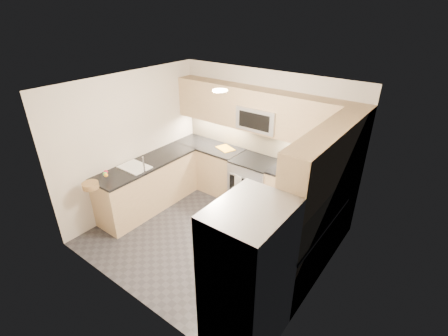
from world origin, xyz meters
TOP-DOWN VIEW (x-y plane):
  - floor at (0.00, 0.00)m, footprint 3.60×3.20m
  - ceiling at (0.00, 0.00)m, footprint 3.60×3.20m
  - wall_back at (0.00, 1.60)m, footprint 3.60×0.02m
  - wall_front at (0.00, -1.60)m, footprint 3.60×0.02m
  - wall_left at (-1.80, 0.00)m, footprint 0.02×3.20m
  - wall_right at (1.80, 0.00)m, footprint 0.02×3.20m
  - base_cab_back_left at (-1.09, 1.30)m, footprint 1.42×0.60m
  - base_cab_back_right at (1.09, 1.30)m, footprint 1.42×0.60m
  - base_cab_right at (1.50, 0.15)m, footprint 0.60×1.70m
  - base_cab_peninsula at (-1.50, 0.00)m, footprint 0.60×2.00m
  - countertop_back_left at (-1.09, 1.30)m, footprint 1.42×0.63m
  - countertop_back_right at (1.09, 1.30)m, footprint 1.42×0.63m
  - countertop_right at (1.50, 0.15)m, footprint 0.63×1.70m
  - countertop_peninsula at (-1.50, 0.00)m, footprint 0.63×2.00m
  - upper_cab_back at (0.00, 1.43)m, footprint 3.60×0.35m
  - upper_cab_right at (1.62, 0.28)m, footprint 0.35×1.95m
  - backsplash_back at (0.00, 1.60)m, footprint 3.60×0.01m
  - backsplash_right at (1.80, 0.45)m, footprint 0.01×2.30m
  - gas_range at (0.00, 1.28)m, footprint 0.76×0.65m
  - range_cooktop at (0.00, 1.28)m, footprint 0.76×0.65m
  - oven_door_glass at (0.00, 0.95)m, footprint 0.62×0.02m
  - oven_handle at (0.00, 0.93)m, footprint 0.60×0.02m
  - microwave at (0.00, 1.40)m, footprint 0.76×0.40m
  - microwave_door at (0.00, 1.20)m, footprint 0.60×0.01m
  - refrigerator at (1.45, -1.15)m, footprint 0.70×0.90m
  - fridge_handle_left at (1.08, -1.33)m, footprint 0.02×0.02m
  - fridge_handle_right at (1.08, -0.97)m, footprint 0.02×0.02m
  - sink_basin at (-1.50, -0.25)m, footprint 0.52×0.38m
  - faucet at (-1.24, -0.25)m, footprint 0.03×0.03m
  - utensil_bowl at (1.63, 1.17)m, footprint 0.39×0.39m
  - cutting_board at (-0.72, 1.35)m, footprint 0.42×0.36m
  - fruit_basket at (-1.49, -1.11)m, footprint 0.26×0.26m
  - fruit_apple at (-1.56, -0.77)m, footprint 0.07×0.07m
  - fruit_pear at (-1.51, -0.82)m, footprint 0.07×0.07m
  - dish_towel_check at (-0.10, 0.91)m, footprint 0.19×0.08m
  - dish_towel_blue at (0.16, 0.91)m, footprint 0.18×0.02m
  - fruit_orange at (-1.47, -0.83)m, footprint 0.06×0.06m

SIDE VIEW (x-z plane):
  - floor at x=0.00m, z-range 0.00..0.00m
  - base_cab_back_left at x=-1.09m, z-range 0.00..0.90m
  - base_cab_back_right at x=1.09m, z-range 0.00..0.90m
  - base_cab_right at x=1.50m, z-range 0.00..0.90m
  - base_cab_peninsula at x=-1.50m, z-range 0.00..0.90m
  - oven_door_glass at x=0.00m, z-range 0.22..0.68m
  - gas_range at x=0.00m, z-range 0.00..0.91m
  - dish_towel_check at x=-0.10m, z-range 0.37..0.73m
  - dish_towel_blue at x=0.16m, z-range 0.38..0.72m
  - oven_handle at x=0.00m, z-range 0.71..0.73m
  - sink_basin at x=-1.50m, z-range 0.80..0.96m
  - refrigerator at x=1.45m, z-range 0.00..1.80m
  - range_cooktop at x=0.00m, z-range 0.90..0.93m
  - countertop_back_left at x=-1.09m, z-range 0.90..0.94m
  - countertop_back_right at x=1.09m, z-range 0.90..0.94m
  - countertop_right at x=1.50m, z-range 0.90..0.94m
  - countertop_peninsula at x=-1.50m, z-range 0.90..0.94m
  - cutting_board at x=-0.72m, z-range 0.94..0.95m
  - fridge_handle_left at x=1.08m, z-range 0.35..1.55m
  - fridge_handle_right at x=1.08m, z-range 0.35..1.55m
  - fruit_basket at x=-1.49m, z-range 0.94..1.03m
  - utensil_bowl at x=1.63m, z-range 0.94..1.12m
  - fruit_orange at x=-1.47m, z-range 1.02..1.08m
  - fruit_apple at x=-1.56m, z-range 1.02..1.09m
  - fruit_pear at x=-1.51m, z-range 1.02..1.09m
  - faucet at x=-1.24m, z-range 0.94..1.22m
  - backsplash_back at x=0.00m, z-range 0.94..1.45m
  - backsplash_right at x=1.80m, z-range 0.94..1.45m
  - wall_back at x=0.00m, z-range 0.00..2.50m
  - wall_front at x=0.00m, z-range 0.00..2.50m
  - wall_left at x=-1.80m, z-range 0.00..2.50m
  - wall_right at x=1.80m, z-range 0.00..2.50m
  - microwave at x=0.00m, z-range 1.50..1.90m
  - microwave_door at x=0.00m, z-range 1.56..1.84m
  - upper_cab_back at x=0.00m, z-range 1.45..2.20m
  - upper_cab_right at x=1.62m, z-range 1.45..2.20m
  - ceiling at x=0.00m, z-range 2.49..2.51m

